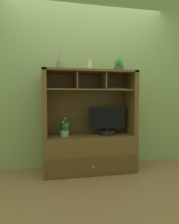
# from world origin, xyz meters

# --- Properties ---
(floor_plane) EXTENTS (6.00, 6.00, 0.02)m
(floor_plane) POSITION_xyz_m (0.00, 0.00, -0.01)
(floor_plane) COLOR #956D48
(floor_plane) RESTS_ON ground
(back_wall) EXTENTS (6.00, 0.02, 2.80)m
(back_wall) POSITION_xyz_m (0.00, 0.28, 1.40)
(back_wall) COLOR #8EA565
(back_wall) RESTS_ON ground
(media_console) EXTENTS (1.32, 0.52, 1.45)m
(media_console) POSITION_xyz_m (0.00, 0.01, 0.45)
(media_console) COLOR brown
(media_console) RESTS_ON ground
(tv_monitor) EXTENTS (0.54, 0.24, 0.40)m
(tv_monitor) POSITION_xyz_m (0.27, -0.02, 0.69)
(tv_monitor) COLOR black
(tv_monitor) RESTS_ON media_console
(potted_orchid) EXTENTS (0.13, 0.13, 0.26)m
(potted_orchid) POSITION_xyz_m (-0.36, -0.03, 0.57)
(potted_orchid) COLOR #8D9D94
(potted_orchid) RESTS_ON media_console
(potted_fern) EXTENTS (0.14, 0.15, 0.20)m
(potted_fern) POSITION_xyz_m (-0.36, 0.01, 0.62)
(potted_fern) COLOR #8B9A97
(potted_fern) RESTS_ON media_console
(magazine_stack_left) EXTENTS (0.29, 0.22, 0.03)m
(magazine_stack_left) POSITION_xyz_m (0.41, 0.06, 1.20)
(magazine_stack_left) COLOR slate
(magazine_stack_left) RESTS_ON media_console
(diffuser_bottle) EXTENTS (0.08, 0.08, 0.26)m
(diffuser_bottle) POSITION_xyz_m (-0.43, 0.03, 1.51)
(diffuser_bottle) COLOR slate
(diffuser_bottle) RESTS_ON media_console
(potted_succulent) EXTENTS (0.16, 0.16, 0.22)m
(potted_succulent) POSITION_xyz_m (0.43, -0.03, 1.54)
(potted_succulent) COLOR #424E52
(potted_succulent) RESTS_ON media_console
(ceramic_vase) EXTENTS (0.06, 0.06, 0.15)m
(ceramic_vase) POSITION_xyz_m (0.00, -0.01, 1.53)
(ceramic_vase) COLOR silver
(ceramic_vase) RESTS_ON media_console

